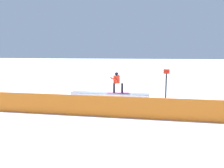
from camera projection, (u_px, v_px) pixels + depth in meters
ground_plane at (110, 101)px, 14.98m from camera, size 120.00×120.00×0.00m
grind_box at (110, 97)px, 14.94m from camera, size 5.23×0.92×0.54m
snowboarder at (117, 82)px, 14.67m from camera, size 1.47×0.60×1.39m
safety_fence at (101, 106)px, 11.46m from camera, size 12.87×0.75×1.09m
trail_marker at (166, 84)px, 15.09m from camera, size 0.40×0.10×2.08m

